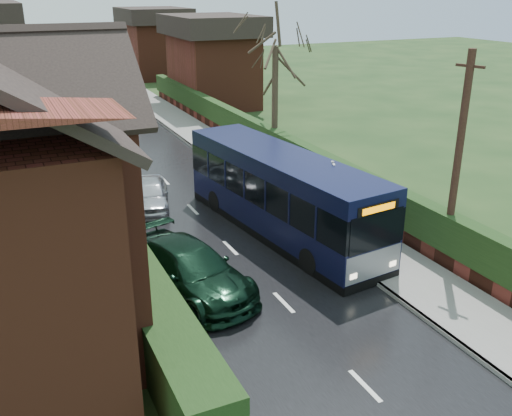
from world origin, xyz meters
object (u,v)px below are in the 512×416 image
bus (282,195)px  bus_stop_sign (332,191)px  car_green (190,269)px  telegraph_pole (457,163)px  car_silver (150,194)px

bus → bus_stop_sign: bearing=-67.0°
car_green → telegraph_pole: telegraph_pole is taller
car_green → bus: bearing=16.8°
car_green → bus_stop_sign: bus_stop_sign is taller
car_silver → bus_stop_sign: 7.85m
car_silver → telegraph_pole: size_ratio=0.53×
bus → car_green: 5.21m
car_green → telegraph_pole: bearing=-27.9°
bus_stop_sign → telegraph_pole: 4.10m
bus → car_silver: 5.82m
car_silver → bus_stop_sign: bus_stop_sign is taller
bus → telegraph_pole: telegraph_pole is taller
telegraph_pole → bus: bearing=110.3°
car_green → bus_stop_sign: (5.38, 0.99, 1.29)m
car_green → telegraph_pole: 8.63m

